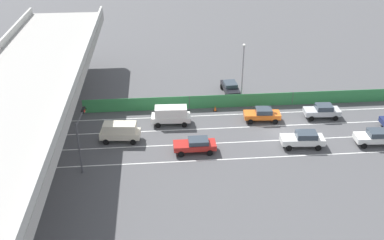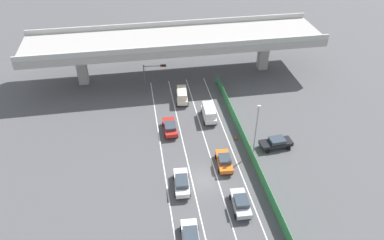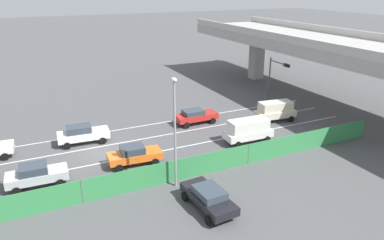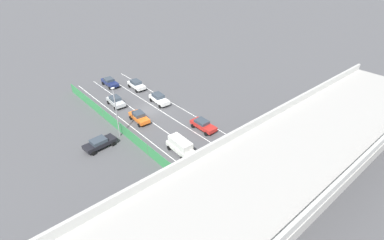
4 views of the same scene
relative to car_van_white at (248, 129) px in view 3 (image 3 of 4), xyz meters
The scene contains 17 objects.
ground_plane 13.23m from the car_van_white, 104.05° to the right, with size 300.00×300.00×0.00m, color #4C4C4F.
lane_line_left_edge 12.18m from the car_van_white, 131.80° to the right, with size 0.14×43.48×0.01m, color silver.
lane_line_mid_left 10.32m from the car_van_white, 118.09° to the right, with size 0.14×43.48×0.01m, color silver.
lane_line_mid_right 9.25m from the car_van_white, 99.85° to the right, with size 0.14×43.48×0.01m, color silver.
lane_line_right_edge 9.28m from the car_van_white, 79.43° to the right, with size 0.14×43.48×0.01m, color silver.
elevated_overpass 16.03m from the car_van_white, 102.27° to the left, with size 52.08×10.94×8.42m.
green_fence 9.78m from the car_van_white, 67.66° to the right, with size 0.10×39.58×1.73m.
car_van_white is the anchor object (origin of this frame).
car_sedan_red 6.75m from the car_van_white, 160.23° to the right, with size 1.98×4.45×1.52m.
car_taxi_orange 10.83m from the car_van_white, 90.97° to the right, with size 2.20×4.38×1.61m.
car_sedan_white 15.20m from the car_van_white, 114.42° to the right, with size 2.20×4.68×1.73m.
car_sedan_silver 18.17m from the car_van_white, 89.98° to the right, with size 2.14×4.32×1.67m.
car_van_cream 6.62m from the car_van_white, 120.61° to the left, with size 2.26×4.46×2.13m.
parked_sedan_dark 11.48m from the car_van_white, 46.47° to the right, with size 4.66×2.26×1.52m.
traffic_light 12.25m from the car_van_white, 131.26° to the left, with size 3.81×0.63×5.53m.
street_lamp 10.71m from the car_van_white, 64.49° to the right, with size 0.60×0.36×8.06m.
traffic_cone 6.35m from the car_van_white, 63.05° to the right, with size 0.47×0.47×0.70m.
Camera 3 is at (28.97, -5.28, 13.82)m, focal length 34.13 mm.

